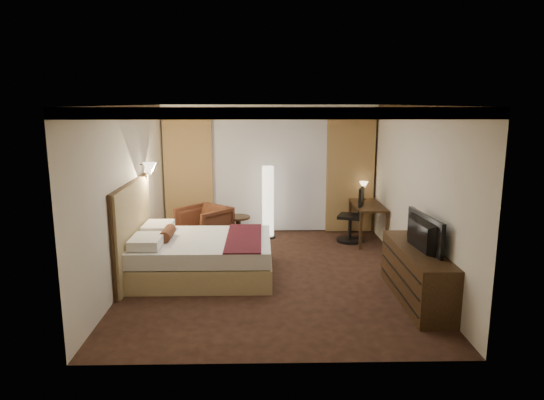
{
  "coord_description": "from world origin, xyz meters",
  "views": [
    {
      "loc": [
        -0.17,
        -7.49,
        2.75
      ],
      "look_at": [
        0.0,
        0.4,
        1.15
      ],
      "focal_mm": 32.0,
      "sensor_mm": 36.0,
      "label": 1
    }
  ],
  "objects_px": {
    "dresser": "(417,274)",
    "television": "(417,226)",
    "floor_lamp": "(268,202)",
    "office_chair": "(350,214)",
    "bed": "(204,257)",
    "desk": "(367,222)",
    "armchair": "(204,224)",
    "side_table": "(238,229)"
  },
  "relations": [
    {
      "from": "floor_lamp",
      "to": "office_chair",
      "type": "bearing_deg",
      "value": -11.59
    },
    {
      "from": "floor_lamp",
      "to": "desk",
      "type": "distance_m",
      "value": 2.05
    },
    {
      "from": "floor_lamp",
      "to": "office_chair",
      "type": "relative_size",
      "value": 1.34
    },
    {
      "from": "dresser",
      "to": "office_chair",
      "type": "bearing_deg",
      "value": 97.88
    },
    {
      "from": "desk",
      "to": "office_chair",
      "type": "bearing_deg",
      "value": -172.03
    },
    {
      "from": "bed",
      "to": "side_table",
      "type": "xyz_separation_m",
      "value": [
        0.47,
        1.9,
        -0.05
      ]
    },
    {
      "from": "desk",
      "to": "office_chair",
      "type": "xyz_separation_m",
      "value": [
        -0.36,
        -0.05,
        0.18
      ]
    },
    {
      "from": "office_chair",
      "to": "side_table",
      "type": "bearing_deg",
      "value": -159.23
    },
    {
      "from": "bed",
      "to": "side_table",
      "type": "bearing_deg",
      "value": 76.24
    },
    {
      "from": "armchair",
      "to": "television",
      "type": "distance_m",
      "value": 4.29
    },
    {
      "from": "television",
      "to": "bed",
      "type": "bearing_deg",
      "value": 66.27
    },
    {
      "from": "armchair",
      "to": "office_chair",
      "type": "height_order",
      "value": "office_chair"
    },
    {
      "from": "office_chair",
      "to": "dresser",
      "type": "height_order",
      "value": "office_chair"
    },
    {
      "from": "bed",
      "to": "armchair",
      "type": "height_order",
      "value": "armchair"
    },
    {
      "from": "office_chair",
      "to": "dresser",
      "type": "xyz_separation_m",
      "value": [
        0.41,
        -2.94,
        -0.18
      ]
    },
    {
      "from": "floor_lamp",
      "to": "television",
      "type": "height_order",
      "value": "floor_lamp"
    },
    {
      "from": "office_chair",
      "to": "dresser",
      "type": "relative_size",
      "value": 0.57
    },
    {
      "from": "side_table",
      "to": "floor_lamp",
      "type": "bearing_deg",
      "value": 29.91
    },
    {
      "from": "side_table",
      "to": "television",
      "type": "height_order",
      "value": "television"
    },
    {
      "from": "armchair",
      "to": "bed",
      "type": "bearing_deg",
      "value": -41.53
    },
    {
      "from": "bed",
      "to": "office_chair",
      "type": "relative_size",
      "value": 1.95
    },
    {
      "from": "armchair",
      "to": "office_chair",
      "type": "distance_m",
      "value": 2.89
    },
    {
      "from": "side_table",
      "to": "desk",
      "type": "relative_size",
      "value": 0.43
    },
    {
      "from": "bed",
      "to": "desk",
      "type": "distance_m",
      "value": 3.63
    },
    {
      "from": "floor_lamp",
      "to": "office_chair",
      "type": "height_order",
      "value": "floor_lamp"
    },
    {
      "from": "office_chair",
      "to": "television",
      "type": "bearing_deg",
      "value": -62.12
    },
    {
      "from": "side_table",
      "to": "desk",
      "type": "xyz_separation_m",
      "value": [
        2.59,
        0.06,
        0.11
      ]
    },
    {
      "from": "bed",
      "to": "armchair",
      "type": "bearing_deg",
      "value": 96.19
    },
    {
      "from": "floor_lamp",
      "to": "television",
      "type": "bearing_deg",
      "value": -58.44
    },
    {
      "from": "desk",
      "to": "bed",
      "type": "bearing_deg",
      "value": -147.37
    },
    {
      "from": "bed",
      "to": "floor_lamp",
      "type": "height_order",
      "value": "floor_lamp"
    },
    {
      "from": "desk",
      "to": "television",
      "type": "relative_size",
      "value": 1.13
    },
    {
      "from": "bed",
      "to": "armchair",
      "type": "distance_m",
      "value": 1.69
    },
    {
      "from": "armchair",
      "to": "floor_lamp",
      "type": "bearing_deg",
      "value": 66.78
    },
    {
      "from": "side_table",
      "to": "office_chair",
      "type": "relative_size",
      "value": 0.48
    },
    {
      "from": "desk",
      "to": "dresser",
      "type": "distance_m",
      "value": 2.99
    },
    {
      "from": "dresser",
      "to": "television",
      "type": "height_order",
      "value": "television"
    },
    {
      "from": "armchair",
      "to": "floor_lamp",
      "type": "xyz_separation_m",
      "value": [
        1.24,
        0.57,
        0.32
      ]
    },
    {
      "from": "side_table",
      "to": "television",
      "type": "bearing_deg",
      "value": -48.35
    },
    {
      "from": "desk",
      "to": "office_chair",
      "type": "distance_m",
      "value": 0.4
    },
    {
      "from": "desk",
      "to": "office_chair",
      "type": "height_order",
      "value": "office_chair"
    },
    {
      "from": "desk",
      "to": "dresser",
      "type": "height_order",
      "value": "dresser"
    }
  ]
}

